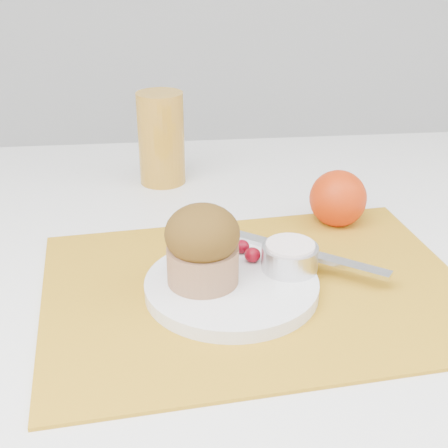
{
  "coord_description": "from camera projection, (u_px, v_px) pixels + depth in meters",
  "views": [
    {
      "loc": [
        -0.05,
        -0.69,
        1.13
      ],
      "look_at": [
        0.02,
        -0.02,
        0.8
      ],
      "focal_mm": 50.0,
      "sensor_mm": 36.0,
      "label": 1
    }
  ],
  "objects": [
    {
      "name": "table",
      "position": [
        209.0,
        445.0,
        0.99
      ],
      "size": [
        1.2,
        0.8,
        0.75
      ],
      "primitive_type": "cube",
      "color": "white",
      "rests_on": "ground"
    },
    {
      "name": "placemat",
      "position": [
        256.0,
        289.0,
        0.71
      ],
      "size": [
        0.51,
        0.39,
        0.0
      ],
      "primitive_type": "cube",
      "rotation": [
        0.0,
        0.0,
        0.1
      ],
      "color": "#C78C1B",
      "rests_on": "table"
    },
    {
      "name": "plate",
      "position": [
        232.0,
        286.0,
        0.69
      ],
      "size": [
        0.22,
        0.22,
        0.02
      ],
      "primitive_type": "cylinder",
      "rotation": [
        0.0,
        0.0,
        0.13
      ],
      "color": "white",
      "rests_on": "placemat"
    },
    {
      "name": "ramekin",
      "position": [
        290.0,
        257.0,
        0.71
      ],
      "size": [
        0.08,
        0.08,
        0.03
      ],
      "primitive_type": "cylinder",
      "rotation": [
        0.0,
        0.0,
        0.24
      ],
      "color": "silver",
      "rests_on": "plate"
    },
    {
      "name": "cream",
      "position": [
        290.0,
        246.0,
        0.7
      ],
      "size": [
        0.07,
        0.07,
        0.01
      ],
      "primitive_type": "cylinder",
      "rotation": [
        0.0,
        0.0,
        0.23
      ],
      "color": "white",
      "rests_on": "ramekin"
    },
    {
      "name": "raspberry_near",
      "position": [
        242.0,
        246.0,
        0.74
      ],
      "size": [
        0.02,
        0.02,
        0.02
      ],
      "primitive_type": "ellipsoid",
      "color": "#51020C",
      "rests_on": "plate"
    },
    {
      "name": "raspberry_far",
      "position": [
        252.0,
        255.0,
        0.72
      ],
      "size": [
        0.02,
        0.02,
        0.02
      ],
      "primitive_type": "ellipsoid",
      "color": "#5B020C",
      "rests_on": "plate"
    },
    {
      "name": "butter_knife",
      "position": [
        303.0,
        253.0,
        0.74
      ],
      "size": [
        0.18,
        0.14,
        0.01
      ],
      "primitive_type": "cube",
      "rotation": [
        0.0,
        0.0,
        -0.64
      ],
      "color": "silver",
      "rests_on": "plate"
    },
    {
      "name": "orange",
      "position": [
        338.0,
        199.0,
        0.84
      ],
      "size": [
        0.08,
        0.08,
        0.08
      ],
      "primitive_type": "sphere",
      "color": "red",
      "rests_on": "table"
    },
    {
      "name": "juice_glass",
      "position": [
        161.0,
        138.0,
        0.97
      ],
      "size": [
        0.09,
        0.09,
        0.14
      ],
      "primitive_type": "cylinder",
      "rotation": [
        0.0,
        0.0,
        -0.31
      ],
      "color": "#C18524",
      "rests_on": "table"
    },
    {
      "name": "muffin",
      "position": [
        202.0,
        246.0,
        0.67
      ],
      "size": [
        0.09,
        0.09,
        0.09
      ],
      "color": "#AD7953",
      "rests_on": "plate"
    }
  ]
}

